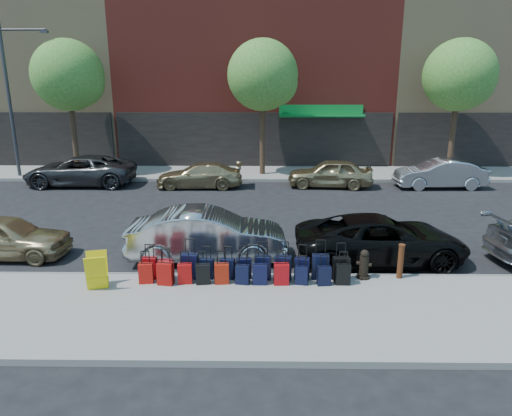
{
  "coord_description": "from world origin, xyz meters",
  "views": [
    {
      "loc": [
        0.47,
        -15.94,
        5.2
      ],
      "look_at": [
        0.28,
        -1.5,
        1.18
      ],
      "focal_mm": 32.0,
      "sensor_mm": 36.0,
      "label": 1
    }
  ],
  "objects_px": {
    "tree_center": "(265,77)",
    "car_near_1": "(208,235)",
    "streetlight": "(12,92)",
    "car_far_2": "(330,173)",
    "bollard": "(401,261)",
    "car_near_2": "(381,239)",
    "car_far_1": "(199,175)",
    "car_near_0": "(5,237)",
    "fire_hydrant": "(364,265)",
    "tree_right": "(462,77)",
    "car_far_3": "(440,174)",
    "car_far_0": "(80,171)",
    "display_rack": "(97,271)",
    "suitcase_front_5": "(244,268)",
    "tree_left": "(71,77)"
  },
  "relations": [
    {
      "from": "bollard",
      "to": "car_near_0",
      "type": "height_order",
      "value": "car_near_0"
    },
    {
      "from": "streetlight",
      "to": "fire_hydrant",
      "type": "distance_m",
      "value": 21.33
    },
    {
      "from": "bollard",
      "to": "display_rack",
      "type": "relative_size",
      "value": 1.03
    },
    {
      "from": "tree_left",
      "to": "bollard",
      "type": "distance_m",
      "value": 20.5
    },
    {
      "from": "car_near_0",
      "to": "car_near_2",
      "type": "distance_m",
      "value": 11.32
    },
    {
      "from": "car_near_0",
      "to": "display_rack",
      "type": "bearing_deg",
      "value": -122.53
    },
    {
      "from": "tree_center",
      "to": "car_near_1",
      "type": "distance_m",
      "value": 13.52
    },
    {
      "from": "car_near_2",
      "to": "car_far_3",
      "type": "bearing_deg",
      "value": -32.44
    },
    {
      "from": "tree_center",
      "to": "car_near_1",
      "type": "height_order",
      "value": "tree_center"
    },
    {
      "from": "car_near_1",
      "to": "car_far_3",
      "type": "height_order",
      "value": "car_near_1"
    },
    {
      "from": "tree_right",
      "to": "car_near_2",
      "type": "height_order",
      "value": "tree_right"
    },
    {
      "from": "car_near_1",
      "to": "car_far_2",
      "type": "height_order",
      "value": "car_near_1"
    },
    {
      "from": "streetlight",
      "to": "car_far_1",
      "type": "distance_m",
      "value": 11.11
    },
    {
      "from": "suitcase_front_5",
      "to": "bollard",
      "type": "distance_m",
      "value": 4.14
    },
    {
      "from": "tree_center",
      "to": "car_far_3",
      "type": "xyz_separation_m",
      "value": [
        8.77,
        -2.84,
        -4.69
      ]
    },
    {
      "from": "bollard",
      "to": "car_near_0",
      "type": "relative_size",
      "value": 0.25
    },
    {
      "from": "car_near_2",
      "to": "car_near_0",
      "type": "bearing_deg",
      "value": 85.49
    },
    {
      "from": "tree_right",
      "to": "car_far_2",
      "type": "distance_m",
      "value": 9.03
    },
    {
      "from": "tree_center",
      "to": "car_near_1",
      "type": "relative_size",
      "value": 1.55
    },
    {
      "from": "car_far_3",
      "to": "tree_right",
      "type": "bearing_deg",
      "value": 147.01
    },
    {
      "from": "car_far_3",
      "to": "tree_left",
      "type": "bearing_deg",
      "value": -99.98
    },
    {
      "from": "bollard",
      "to": "car_near_2",
      "type": "xyz_separation_m",
      "value": [
        -0.14,
        1.52,
        0.06
      ]
    },
    {
      "from": "tree_center",
      "to": "streetlight",
      "type": "distance_m",
      "value": 13.48
    },
    {
      "from": "bollard",
      "to": "tree_center",
      "type": "bearing_deg",
      "value": 103.88
    },
    {
      "from": "fire_hydrant",
      "to": "car_far_1",
      "type": "distance_m",
      "value": 12.74
    },
    {
      "from": "tree_left",
      "to": "car_far_1",
      "type": "xyz_separation_m",
      "value": [
        7.18,
        -2.9,
        -4.79
      ]
    },
    {
      "from": "streetlight",
      "to": "car_near_1",
      "type": "bearing_deg",
      "value": -45.54
    },
    {
      "from": "streetlight",
      "to": "car_far_0",
      "type": "distance_m",
      "value": 5.78
    },
    {
      "from": "tree_right",
      "to": "streetlight",
      "type": "xyz_separation_m",
      "value": [
        -23.94,
        -0.7,
        -0.75
      ]
    },
    {
      "from": "car_near_2",
      "to": "car_far_3",
      "type": "height_order",
      "value": "car_far_3"
    },
    {
      "from": "tree_right",
      "to": "car_far_0",
      "type": "xyz_separation_m",
      "value": [
        -20.04,
        -2.43,
        -4.64
      ]
    },
    {
      "from": "display_rack",
      "to": "car_far_3",
      "type": "distance_m",
      "value": 17.8
    },
    {
      "from": "tree_center",
      "to": "streetlight",
      "type": "relative_size",
      "value": 0.91
    },
    {
      "from": "bollard",
      "to": "car_far_1",
      "type": "distance_m",
      "value": 13.19
    },
    {
      "from": "car_near_2",
      "to": "bollard",
      "type": "bearing_deg",
      "value": -178.21
    },
    {
      "from": "car_near_1",
      "to": "car_far_2",
      "type": "distance_m",
      "value": 11.08
    },
    {
      "from": "car_far_1",
      "to": "car_far_2",
      "type": "bearing_deg",
      "value": 90.95
    },
    {
      "from": "tree_center",
      "to": "tree_right",
      "type": "xyz_separation_m",
      "value": [
        10.5,
        0.0,
        0.0
      ]
    },
    {
      "from": "car_far_2",
      "to": "tree_left",
      "type": "bearing_deg",
      "value": -96.02
    },
    {
      "from": "car_far_0",
      "to": "car_near_0",
      "type": "bearing_deg",
      "value": 8.51
    },
    {
      "from": "tree_right",
      "to": "car_far_1",
      "type": "xyz_separation_m",
      "value": [
        -13.82,
        -2.9,
        -4.79
      ]
    },
    {
      "from": "car_near_1",
      "to": "car_far_0",
      "type": "xyz_separation_m",
      "value": [
        -7.76,
        10.14,
        -0.0
      ]
    },
    {
      "from": "bollard",
      "to": "display_rack",
      "type": "bearing_deg",
      "value": -174.71
    },
    {
      "from": "tree_right",
      "to": "car_far_0",
      "type": "relative_size",
      "value": 1.32
    },
    {
      "from": "display_rack",
      "to": "car_far_2",
      "type": "xyz_separation_m",
      "value": [
        7.59,
        12.18,
        0.12
      ]
    },
    {
      "from": "suitcase_front_5",
      "to": "car_far_1",
      "type": "height_order",
      "value": "car_far_1"
    },
    {
      "from": "car_near_2",
      "to": "car_far_2",
      "type": "height_order",
      "value": "car_far_2"
    },
    {
      "from": "car_far_2",
      "to": "display_rack",
      "type": "bearing_deg",
      "value": -26.79
    },
    {
      "from": "car_far_3",
      "to": "car_far_0",
      "type": "bearing_deg",
      "value": -92.88
    },
    {
      "from": "fire_hydrant",
      "to": "car_far_0",
      "type": "relative_size",
      "value": 0.14
    }
  ]
}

